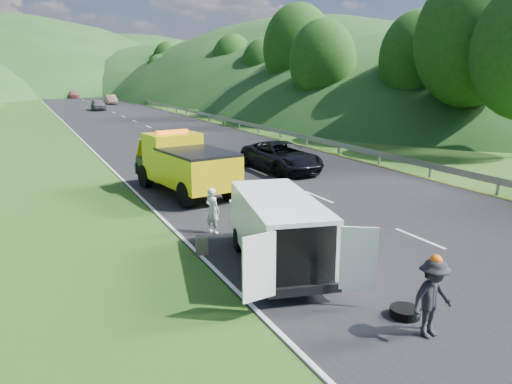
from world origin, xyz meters
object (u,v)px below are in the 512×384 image
tow_truck (184,164)px  white_van (277,227)px  child (247,239)px  passing_suv (281,171)px  worker (429,337)px  suitcase (202,246)px  spare_tire (405,317)px  woman (213,233)px

tow_truck → white_van: 9.21m
child → white_van: bearing=-41.1°
passing_suv → white_van: bearing=-121.3°
white_van → passing_suv: white_van is taller
worker → suitcase: (-2.64, 6.38, 0.28)m
tow_truck → suitcase: (-1.89, -7.51, -1.03)m
child → suitcase: suitcase is taller
worker → spare_tire: (0.12, 0.86, 0.00)m
white_van → woman: bearing=112.6°
woman → spare_tire: bearing=168.8°
tow_truck → passing_suv: tow_truck is taller
worker → woman: bearing=94.5°
passing_suv → worker: bearing=-110.7°
white_van → worker: white_van is taller
white_van → suitcase: white_van is taller
white_van → spare_tire: (1.16, -3.82, -1.13)m
child → woman: bearing=-177.4°
spare_tire → passing_suv: bearing=71.0°
white_van → passing_suv: size_ratio=1.09×
white_van → worker: size_ratio=3.60×
woman → worker: worker is taller
child → worker: size_ratio=0.59×
woman → suitcase: 2.07m
child → spare_tire: child is taller
tow_truck → spare_tire: bearing=-94.3°
worker → white_van: bearing=95.8°
child → spare_tire: (0.94, -6.29, 0.00)m
worker → suitcase: bearing=105.7°
suitcase → passing_suv: 12.94m
spare_tire → tow_truck: bearing=93.8°
tow_truck → child: tow_truck is taller
woman → spare_tire: woman is taller
spare_tire → passing_suv: 16.49m
suitcase → passing_suv: passing_suv is taller
white_van → passing_suv: 13.51m
worker → passing_suv: 17.35m
suitcase → child: bearing=22.8°
tow_truck → woman: bearing=-106.8°
white_van → spare_tire: 4.16m
tow_truck → worker: bearing=-95.1°
suitcase → spare_tire: 6.18m
suitcase → spare_tire: suitcase is taller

